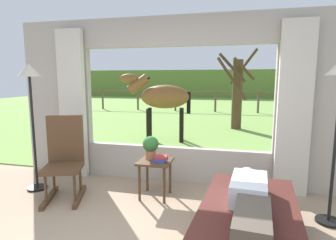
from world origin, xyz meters
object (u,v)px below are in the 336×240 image
Objects in this scene: potted_plant at (151,146)px; floor_lamp_left at (30,89)px; rocking_chair at (65,158)px; side_table at (155,167)px; horse at (162,97)px; recliner_sofa at (248,226)px; reclining_person at (250,198)px; book_stack at (160,159)px; pasture_tree at (237,91)px.

floor_lamp_left is (-1.71, -0.20, 0.78)m from potted_plant.
rocking_chair is at bearing -12.87° from floor_lamp_left.
side_table is 0.29m from potted_plant.
horse reaches higher than side_table.
rocking_chair reaches higher than potted_plant.
floor_lamp_left is at bearing 147.14° from rocking_chair.
reclining_person is at bearing -84.87° from recliner_sofa.
book_stack is at bearing 145.90° from reclining_person.
book_stack is at bearing 2.50° from floor_lamp_left.
book_stack is (0.17, -0.12, -0.14)m from potted_plant.
floor_lamp_left is at bearing -116.73° from pasture_tree.
horse is 2.94m from pasture_tree.
side_table is at bearing 147.59° from book_stack.
reclining_person is 3.23m from floor_lamp_left.
side_table is at bearing 146.38° from reclining_person.
pasture_tree is at bearing 95.94° from recliner_sofa.
horse reaches higher than recliner_sofa.
floor_lamp_left is at bearing -175.51° from side_table.
side_table is at bearing 4.49° from floor_lamp_left.
recliner_sofa is at bearing -37.64° from book_stack.
recliner_sofa is at bearing 95.13° from reclining_person.
book_stack is 2.09m from floor_lamp_left.
side_table is 5.76m from pasture_tree.
book_stack is 0.11× the size of floor_lamp_left.
recliner_sofa is 5.54× the size of potted_plant.
rocking_chair is 1.19m from potted_plant.
potted_plant is at bearing 143.13° from side_table.
recliner_sofa is at bearing -14.46° from floor_lamp_left.
reclining_person is at bearing -166.17° from horse.
recliner_sofa is at bearing -34.83° from rocking_chair.
reclining_person reaches higher than recliner_sofa.
pasture_tree reaches higher than horse.
rocking_chair is (-2.40, 0.64, 0.33)m from recliner_sofa.
floor_lamp_left is at bearing -173.31° from potted_plant.
reclining_person is 4.49× the size of potted_plant.
recliner_sofa is 1.58× the size of rocking_chair.
floor_lamp_left is (-0.57, 0.13, 0.93)m from rocking_chair.
side_table is at bearing -177.69° from horse.
rocking_chair is 2.15× the size of side_table.
floor_lamp_left reaches higher than potted_plant.
horse is (0.43, 3.61, 0.61)m from rocking_chair.
book_stack is 3.56m from horse.
recliner_sofa is 0.97× the size of horse.
recliner_sofa is at bearing -165.91° from horse.
reclining_person is 0.79× the size of horse.
pasture_tree is (2.31, 5.86, 0.69)m from rocking_chair.
potted_plant is at bearing -178.78° from horse.
potted_plant is 5.68m from pasture_tree.
recliner_sofa is 9.05× the size of book_stack.
potted_plant reaches higher than book_stack.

